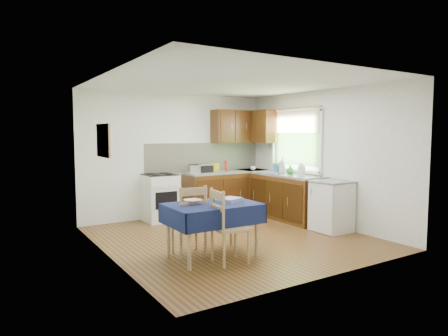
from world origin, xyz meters
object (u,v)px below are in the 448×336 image
dining_table (212,211)px  dish_rack (278,172)px  kettle (302,170)px  chair_near (227,224)px  toaster (194,169)px  sandwich_press (204,168)px  chair_far (190,219)px

dining_table → dish_rack: 2.99m
kettle → dish_rack: bearing=93.7°
chair_near → toaster: toaster is taller
sandwich_press → chair_far: bearing=-117.3°
toaster → sandwich_press: 0.30m
sandwich_press → dining_table: bearing=-111.1°
chair_far → chair_near: 0.60m
chair_far → toaster: (1.25, 2.25, 0.46)m
toaster → dish_rack: size_ratio=0.54×
dining_table → dish_rack: size_ratio=2.84×
kettle → toaster: bearing=135.5°
chair_near → dining_table: bearing=10.8°
sandwich_press → kettle: bearing=-46.1°
dining_table → toaster: bearing=64.9°
toaster → dish_rack: dish_rack is taller
chair_near → sandwich_press: bearing=-18.7°
dining_table → sandwich_press: sandwich_press is taller
sandwich_press → dish_rack: dish_rack is taller
kettle → chair_near: bearing=-152.7°
chair_far → toaster: toaster is taller
chair_far → kettle: (2.77, 0.76, 0.48)m
toaster → kettle: kettle is taller
sandwich_press → toaster: bearing=-157.3°
sandwich_press → chair_near: bearing=-108.0°
toaster → kettle: bearing=-62.4°
toaster → chair_far: bearing=-136.8°
dish_rack → kettle: (0.04, -0.64, 0.08)m
chair_near → kettle: bearing=-57.6°
dish_rack → kettle: bearing=-104.5°
dining_table → chair_near: bearing=-87.1°
chair_far → sandwich_press: 2.83m
chair_far → dish_rack: size_ratio=2.29×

